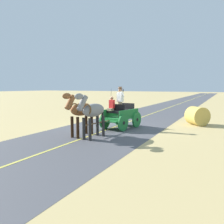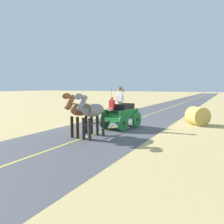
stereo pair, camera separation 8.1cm
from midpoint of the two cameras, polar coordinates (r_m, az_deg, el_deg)
ground_plane at (r=14.19m, az=1.19°, el=-3.71°), size 200.00×200.00×0.00m
road_surface at (r=14.19m, az=1.19°, el=-3.69°), size 5.92×160.00×0.01m
road_centre_stripe at (r=14.19m, az=1.19°, el=-3.67°), size 0.12×160.00×0.00m
horse_drawn_carriage at (r=13.53m, az=2.32°, el=-0.72°), size 1.76×4.51×2.50m
horse_near_side at (r=10.83m, az=-4.86°, el=0.18°), size 0.70×2.14×2.21m
horse_off_side at (r=11.35m, az=-7.82°, el=0.43°), size 0.70×2.14×2.21m
hay_bale at (r=15.68m, az=21.00°, el=-0.95°), size 1.63×1.62×1.20m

